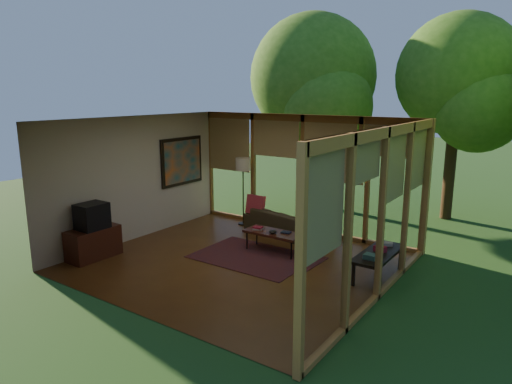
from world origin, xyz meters
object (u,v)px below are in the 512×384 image
Objects in this scene: side_console at (376,254)px; television at (92,216)px; floor_lamp at (243,168)px; sofa at (284,223)px; coffee_table at (273,233)px; media_cabinet at (93,243)px.

television is at bearing -155.13° from side_console.
sofa is at bearing -6.59° from floor_lamp.
television is 0.46× the size of coffee_table.
media_cabinet is 0.61× the size of floor_lamp.
sofa is 1.69m from floor_lamp.
television reaches higher than coffee_table.
side_console is at bearing -0.96° from coffee_table.
coffee_table is at bearing 40.03° from media_cabinet.
sofa is at bearing 56.19° from television.
sofa is 1.90× the size of media_cabinet.
coffee_table is at bearing -36.84° from floor_lamp.
side_console is at bearing 24.78° from media_cabinet.
sofa is at bearing 55.95° from media_cabinet.
coffee_table is (2.70, 2.28, -0.46)m from television.
media_cabinet is 0.55m from television.
coffee_table is (0.43, -1.11, 0.11)m from sofa.
sofa reaches higher than side_console.
floor_lamp is at bearing 161.35° from side_console.
sofa is at bearing 110.96° from coffee_table.
media_cabinet is (-2.29, -3.39, 0.02)m from sofa.
television is at bearing 66.65° from sofa.
media_cabinet is 5.36m from side_console.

